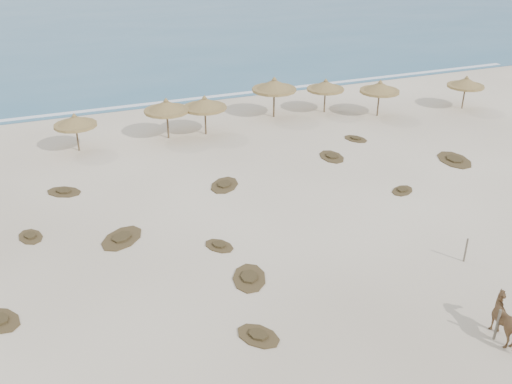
% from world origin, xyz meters
% --- Properties ---
extents(ground, '(160.00, 160.00, 0.00)m').
position_xyz_m(ground, '(0.00, 0.00, 0.00)').
color(ground, '#F9E9CC').
rests_on(ground, ground).
extents(ocean, '(200.00, 100.00, 0.01)m').
position_xyz_m(ocean, '(0.00, 75.00, 0.00)').
color(ocean, '#2B6383').
rests_on(ocean, ground).
extents(foam_line, '(70.00, 0.60, 0.01)m').
position_xyz_m(foam_line, '(0.00, 26.00, 0.00)').
color(foam_line, white).
rests_on(foam_line, ground).
extents(palapa_1, '(3.01, 3.01, 2.58)m').
position_xyz_m(palapa_1, '(-7.62, 17.81, 2.01)').
color(palapa_1, brown).
rests_on(palapa_1, ground).
extents(palapa_2, '(4.09, 4.09, 2.89)m').
position_xyz_m(palapa_2, '(-1.58, 17.90, 2.24)').
color(palapa_2, brown).
rests_on(palapa_2, ground).
extents(palapa_3, '(3.84, 3.84, 2.84)m').
position_xyz_m(palapa_3, '(1.06, 17.67, 2.20)').
color(palapa_3, brown).
rests_on(palapa_3, ground).
extents(palapa_4, '(4.02, 4.02, 3.13)m').
position_xyz_m(palapa_4, '(7.00, 19.33, 2.43)').
color(palapa_4, brown).
rests_on(palapa_4, ground).
extents(palapa_5, '(3.17, 3.17, 2.69)m').
position_xyz_m(palapa_5, '(11.11, 18.89, 2.09)').
color(palapa_5, brown).
rests_on(palapa_5, ground).
extents(palapa_6, '(3.75, 3.75, 2.83)m').
position_xyz_m(palapa_6, '(14.51, 16.62, 2.19)').
color(palapa_6, brown).
rests_on(palapa_6, ground).
extents(palapa_7, '(3.50, 3.50, 2.67)m').
position_xyz_m(palapa_7, '(21.77, 15.64, 2.07)').
color(palapa_7, brown).
rests_on(palapa_7, ground).
extents(horse, '(1.13, 1.99, 1.59)m').
position_xyz_m(horse, '(4.98, -6.93, 0.80)').
color(horse, brown).
rests_on(horse, ground).
extents(fence_post_near, '(0.13, 0.13, 1.34)m').
position_xyz_m(fence_post_near, '(4.58, -6.84, 0.67)').
color(fence_post_near, '#726655').
rests_on(fence_post_near, ground).
extents(fence_post_far, '(0.11, 0.11, 1.19)m').
position_xyz_m(fence_post_far, '(7.05, -2.23, 0.59)').
color(fence_post_far, '#726655').
rests_on(fence_post_far, ground).
extents(scrub_1, '(2.91, 2.95, 0.16)m').
position_xyz_m(scrub_1, '(-6.96, 5.46, 0.05)').
color(scrub_1, '#4C3C21').
rests_on(scrub_1, ground).
extents(scrub_2, '(1.66, 1.86, 0.16)m').
position_xyz_m(scrub_2, '(-2.82, 3.06, 0.05)').
color(scrub_2, '#4C3C21').
rests_on(scrub_2, ground).
extents(scrub_3, '(2.56, 2.74, 0.16)m').
position_xyz_m(scrub_3, '(-0.45, 9.21, 0.05)').
color(scrub_3, '#4C3C21').
rests_on(scrub_3, ground).
extents(scrub_4, '(1.85, 1.64, 0.16)m').
position_xyz_m(scrub_4, '(8.64, 4.82, 0.05)').
color(scrub_4, '#4C3C21').
rests_on(scrub_4, ground).
extents(scrub_5, '(2.40, 3.19, 0.16)m').
position_xyz_m(scrub_5, '(14.27, 7.31, 0.05)').
color(scrub_5, '#4C3C21').
rests_on(scrub_5, ground).
extents(scrub_6, '(2.40, 2.25, 0.16)m').
position_xyz_m(scrub_6, '(-9.11, 11.72, 0.05)').
color(scrub_6, '#4C3C21').
rests_on(scrub_6, ground).
extents(scrub_7, '(1.61, 2.31, 0.16)m').
position_xyz_m(scrub_7, '(7.30, 10.64, 0.05)').
color(scrub_7, '#4C3C21').
rests_on(scrub_7, ground).
extents(scrub_8, '(1.46, 1.86, 0.16)m').
position_xyz_m(scrub_8, '(-11.05, 7.24, 0.05)').
color(scrub_8, '#4C3C21').
rests_on(scrub_8, ground).
extents(scrub_9, '(2.10, 2.57, 0.16)m').
position_xyz_m(scrub_9, '(-2.44, 0.10, 0.05)').
color(scrub_9, '#4C3C21').
rests_on(scrub_9, ground).
extents(scrub_10, '(1.74, 2.05, 0.16)m').
position_xyz_m(scrub_10, '(10.36, 12.82, 0.05)').
color(scrub_10, '#4C3C21').
rests_on(scrub_10, ground).
extents(scrub_11, '(1.95, 2.13, 0.16)m').
position_xyz_m(scrub_11, '(-3.47, -3.49, 0.05)').
color(scrub_11, '#4C3C21').
rests_on(scrub_11, ground).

